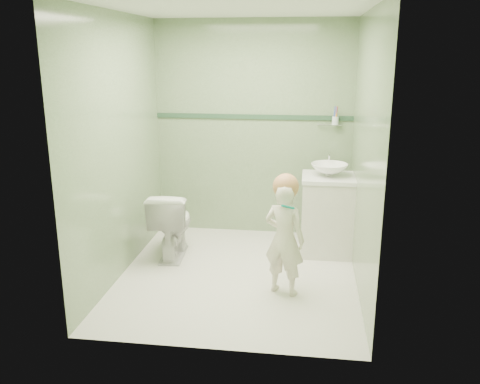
# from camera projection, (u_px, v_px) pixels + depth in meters

# --- Properties ---
(ground) EXTENTS (2.50, 2.50, 0.00)m
(ground) POSITION_uv_depth(u_px,v_px,m) (238.00, 275.00, 4.80)
(ground) COLOR white
(ground) RESTS_ON ground
(room_shell) EXTENTS (2.50, 2.54, 2.40)m
(room_shell) POSITION_uv_depth(u_px,v_px,m) (238.00, 151.00, 4.47)
(room_shell) COLOR gray
(room_shell) RESTS_ON ground
(trim_stripe) EXTENTS (2.20, 0.02, 0.05)m
(trim_stripe) POSITION_uv_depth(u_px,v_px,m) (253.00, 117.00, 5.62)
(trim_stripe) COLOR #2A4A33
(trim_stripe) RESTS_ON room_shell
(vanity) EXTENTS (0.52, 0.50, 0.80)m
(vanity) POSITION_uv_depth(u_px,v_px,m) (327.00, 216.00, 5.25)
(vanity) COLOR silver
(vanity) RESTS_ON ground
(counter) EXTENTS (0.54, 0.52, 0.04)m
(counter) POSITION_uv_depth(u_px,v_px,m) (329.00, 178.00, 5.14)
(counter) COLOR white
(counter) RESTS_ON vanity
(basin) EXTENTS (0.37, 0.37, 0.13)m
(basin) POSITION_uv_depth(u_px,v_px,m) (329.00, 170.00, 5.12)
(basin) COLOR white
(basin) RESTS_ON counter
(faucet) EXTENTS (0.03, 0.13, 0.18)m
(faucet) POSITION_uv_depth(u_px,v_px,m) (329.00, 158.00, 5.27)
(faucet) COLOR silver
(faucet) RESTS_ON counter
(cup_holder) EXTENTS (0.26, 0.07, 0.21)m
(cup_holder) POSITION_uv_depth(u_px,v_px,m) (335.00, 120.00, 5.45)
(cup_holder) COLOR silver
(cup_holder) RESTS_ON room_shell
(toilet) EXTENTS (0.44, 0.71, 0.70)m
(toilet) POSITION_uv_depth(u_px,v_px,m) (172.00, 223.00, 5.17)
(toilet) COLOR white
(toilet) RESTS_ON ground
(toddler) EXTENTS (0.42, 0.35, 1.00)m
(toddler) POSITION_uv_depth(u_px,v_px,m) (284.00, 239.00, 4.33)
(toddler) COLOR silver
(toddler) RESTS_ON ground
(hair_cap) EXTENTS (0.22, 0.22, 0.22)m
(hair_cap) POSITION_uv_depth(u_px,v_px,m) (286.00, 186.00, 4.23)
(hair_cap) COLOR tan
(hair_cap) RESTS_ON toddler
(teal_toothbrush) EXTENTS (0.11, 0.14, 0.08)m
(teal_toothbrush) POSITION_uv_depth(u_px,v_px,m) (288.00, 206.00, 4.10)
(teal_toothbrush) COLOR #01887C
(teal_toothbrush) RESTS_ON toddler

